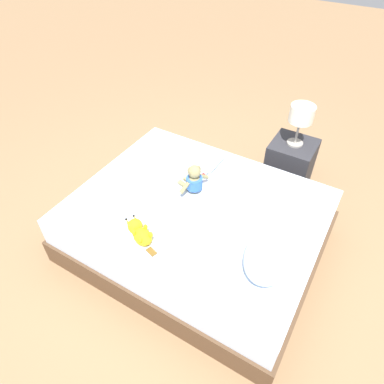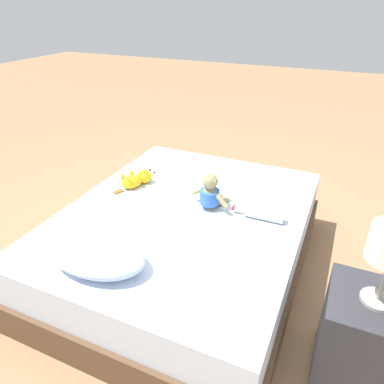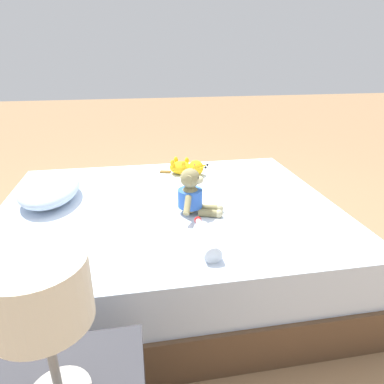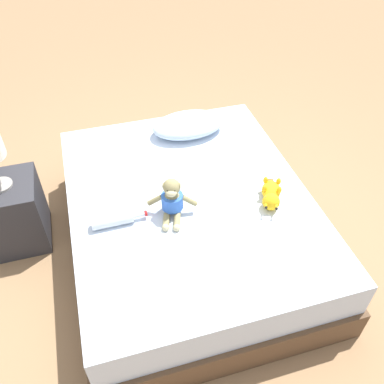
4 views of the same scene
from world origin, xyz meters
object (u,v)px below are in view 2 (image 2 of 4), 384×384
(plush_monkey, at_px, (211,194))
(plush_yellow_creature, at_px, (137,179))
(pillow, at_px, (97,255))
(nightstand, at_px, (364,339))
(glass_bottle, at_px, (263,214))
(bed, at_px, (185,241))

(plush_monkey, xyz_separation_m, plush_yellow_creature, (0.57, -0.07, -0.05))
(pillow, height_order, nightstand, pillow)
(glass_bottle, bearing_deg, plush_yellow_creature, -4.32)
(nightstand, bearing_deg, pillow, 11.99)
(bed, bearing_deg, pillow, 74.44)
(plush_yellow_creature, distance_m, glass_bottle, 0.91)
(glass_bottle, relative_size, nightstand, 0.65)
(bed, distance_m, pillow, 0.71)
(glass_bottle, bearing_deg, nightstand, 142.28)
(plush_monkey, bearing_deg, plush_yellow_creature, -6.82)
(plush_yellow_creature, bearing_deg, plush_monkey, 173.18)
(plush_monkey, bearing_deg, nightstand, 153.37)
(plush_monkey, distance_m, glass_bottle, 0.34)
(nightstand, bearing_deg, plush_yellow_creature, -19.64)
(pillow, relative_size, glass_bottle, 1.69)
(bed, relative_size, nightstand, 3.79)
(glass_bottle, bearing_deg, plush_monkey, 0.06)
(nightstand, bearing_deg, bed, -18.76)
(pillow, height_order, plush_monkey, plush_monkey)
(pillow, bearing_deg, bed, -105.56)
(bed, xyz_separation_m, glass_bottle, (-0.46, -0.11, 0.26))
(pillow, bearing_deg, glass_bottle, -130.70)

